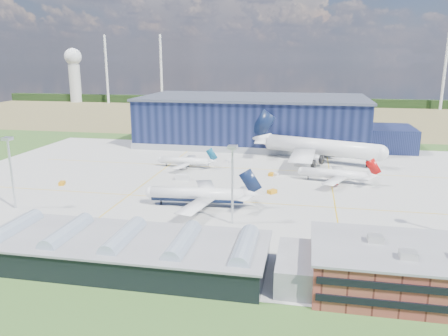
% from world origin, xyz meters
% --- Properties ---
extents(ground, '(600.00, 600.00, 0.00)m').
position_xyz_m(ground, '(0.00, 0.00, 0.00)').
color(ground, '#35531F').
rests_on(ground, ground).
extents(apron, '(220.00, 160.00, 0.08)m').
position_xyz_m(apron, '(0.00, 10.00, 0.03)').
color(apron, '#979792').
rests_on(apron, ground).
extents(farmland, '(600.00, 220.00, 0.01)m').
position_xyz_m(farmland, '(0.00, 220.00, 0.00)').
color(farmland, olive).
rests_on(farmland, ground).
extents(treeline, '(600.00, 8.00, 8.00)m').
position_xyz_m(treeline, '(0.00, 300.00, 4.00)').
color(treeline, black).
rests_on(treeline, ground).
extents(horizon_dressing, '(440.20, 18.00, 70.00)m').
position_xyz_m(horizon_dressing, '(-191.30, 294.39, 34.20)').
color(horizon_dressing, silver).
rests_on(horizon_dressing, ground).
extents(hangar, '(145.00, 62.00, 26.10)m').
position_xyz_m(hangar, '(2.81, 94.80, 11.62)').
color(hangar, '#0F1633').
rests_on(hangar, ground).
extents(ops_building, '(46.00, 23.00, 10.90)m').
position_xyz_m(ops_building, '(55.01, -60.00, 4.79)').
color(ops_building, brown).
rests_on(ops_building, ground).
extents(glass_concourse, '(78.00, 23.00, 8.60)m').
position_xyz_m(glass_concourse, '(-6.45, -60.00, 3.69)').
color(glass_concourse, black).
rests_on(glass_concourse, ground).
extents(light_mast_west, '(2.60, 2.60, 23.00)m').
position_xyz_m(light_mast_west, '(-60.00, -30.00, 15.43)').
color(light_mast_west, silver).
rests_on(light_mast_west, ground).
extents(light_mast_center, '(2.60, 2.60, 23.00)m').
position_xyz_m(light_mast_center, '(10.00, -30.00, 15.43)').
color(light_mast_center, silver).
rests_on(light_mast_center, ground).
extents(airliner_navy, '(41.20, 40.42, 12.60)m').
position_xyz_m(airliner_navy, '(-3.63, -16.85, 6.30)').
color(airliner_navy, white).
rests_on(airliner_navy, ground).
extents(airliner_red, '(36.49, 35.93, 10.34)m').
position_xyz_m(airliner_red, '(40.96, 20.03, 5.17)').
color(airliner_red, white).
rests_on(airliner_red, ground).
extents(airliner_widebody, '(84.84, 83.95, 21.78)m').
position_xyz_m(airliner_widebody, '(36.42, 53.92, 10.89)').
color(airliner_widebody, white).
rests_on(airliner_widebody, ground).
extents(airliner_regional, '(28.00, 27.41, 8.99)m').
position_xyz_m(airliner_regional, '(-21.85, 32.13, 4.49)').
color(airliner_regional, white).
rests_on(airliner_regional, ground).
extents(gse_tug_a, '(2.83, 3.66, 1.34)m').
position_xyz_m(gse_tug_a, '(-59.83, -3.06, 0.67)').
color(gse_tug_a, orange).
rests_on(gse_tug_a, ground).
extents(gse_tug_b, '(3.68, 3.80, 1.38)m').
position_xyz_m(gse_tug_b, '(18.84, 1.30, 0.69)').
color(gse_tug_b, orange).
rests_on(gse_tug_b, ground).
extents(gse_van_a, '(5.63, 3.03, 2.34)m').
position_xyz_m(gse_van_a, '(-17.16, 12.10, 1.17)').
color(gse_van_a, silver).
rests_on(gse_van_a, ground).
extents(gse_cart_a, '(3.14, 3.66, 1.34)m').
position_xyz_m(gse_cart_a, '(-4.55, 45.04, 0.67)').
color(gse_cart_a, silver).
rests_on(gse_cart_a, ground).
extents(gse_tug_c, '(2.39, 3.24, 1.28)m').
position_xyz_m(gse_tug_c, '(16.46, 25.19, 0.64)').
color(gse_tug_c, orange).
rests_on(gse_tug_c, ground).
extents(gse_cart_b, '(3.11, 2.72, 1.13)m').
position_xyz_m(gse_cart_b, '(18.01, 25.91, 0.57)').
color(gse_cart_b, silver).
rests_on(gse_cart_b, ground).
extents(gse_van_c, '(5.40, 3.75, 2.36)m').
position_xyz_m(gse_van_c, '(51.46, -46.00, 1.18)').
color(gse_van_c, silver).
rests_on(gse_van_c, ground).
extents(car_a, '(3.35, 2.15, 1.06)m').
position_xyz_m(car_a, '(-3.38, -21.30, 0.53)').
color(car_a, '#99999E').
rests_on(car_a, ground).
extents(car_b, '(3.96, 1.68, 1.27)m').
position_xyz_m(car_b, '(49.50, -39.26, 0.64)').
color(car_b, '#99999E').
rests_on(car_b, ground).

